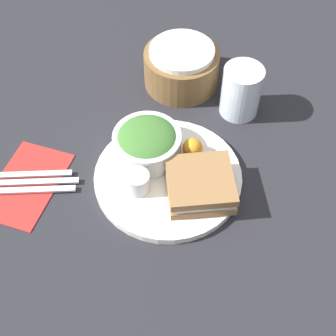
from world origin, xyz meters
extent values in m
plane|color=#232328|center=(0.00, 0.00, 0.00)|extent=(4.00, 4.00, 0.00)
cylinder|color=white|center=(0.00, 0.00, 0.01)|extent=(0.28, 0.28, 0.02)
cube|color=olive|center=(0.07, -0.02, 0.02)|extent=(0.15, 0.15, 0.02)
cube|color=silver|center=(0.07, -0.02, 0.04)|extent=(0.15, 0.14, 0.01)
cube|color=olive|center=(0.07, -0.02, 0.05)|extent=(0.15, 0.15, 0.02)
cylinder|color=silver|center=(-0.05, 0.04, 0.04)|extent=(0.13, 0.13, 0.05)
ellipsoid|color=#3D702D|center=(-0.05, 0.04, 0.06)|extent=(0.12, 0.12, 0.04)
cylinder|color=#B7B7BC|center=(-0.04, -0.05, 0.04)|extent=(0.04, 0.04, 0.04)
sphere|color=orange|center=(0.03, 0.06, 0.03)|extent=(0.04, 0.04, 0.04)
cylinder|color=silver|center=(0.08, 0.22, 0.05)|extent=(0.08, 0.08, 0.11)
cylinder|color=brown|center=(-0.06, 0.26, 0.04)|extent=(0.16, 0.16, 0.08)
cylinder|color=white|center=(-0.06, 0.26, 0.09)|extent=(0.14, 0.14, 0.01)
cube|color=#B22823|center=(-0.25, -0.09, 0.00)|extent=(0.11, 0.18, 0.00)
cube|color=silver|center=(-0.24, -0.11, 0.01)|extent=(0.18, 0.08, 0.01)
cube|color=silver|center=(-0.25, -0.09, 0.01)|extent=(0.19, 0.08, 0.01)
cube|color=silver|center=(-0.25, -0.08, 0.01)|extent=(0.16, 0.07, 0.01)
camera|label=1|loc=(0.16, -0.49, 0.72)|focal=50.00mm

